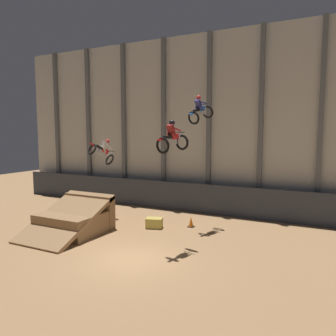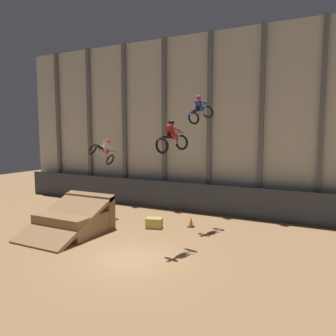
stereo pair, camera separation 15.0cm
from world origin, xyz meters
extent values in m
plane|color=#9E754C|center=(0.00, 0.00, 0.00)|extent=(60.00, 60.00, 0.00)
cube|color=beige|center=(0.00, 9.89, 5.93)|extent=(32.00, 0.12, 11.86)
cube|color=slate|center=(-13.51, 9.69, 5.93)|extent=(0.28, 0.28, 11.86)
cube|color=slate|center=(-10.13, 9.69, 5.93)|extent=(0.28, 0.28, 11.86)
cube|color=slate|center=(-6.76, 9.69, 5.93)|extent=(0.28, 0.28, 11.86)
cube|color=slate|center=(-3.38, 9.69, 5.93)|extent=(0.28, 0.28, 11.86)
cube|color=slate|center=(0.00, 9.69, 5.93)|extent=(0.28, 0.28, 11.86)
cube|color=slate|center=(3.38, 9.69, 5.93)|extent=(0.28, 0.28, 11.86)
cube|color=slate|center=(6.76, 9.69, 5.93)|extent=(0.28, 0.28, 11.86)
cube|color=#383D47|center=(0.00, 8.93, 0.97)|extent=(31.36, 0.20, 1.94)
cube|color=#966F48|center=(-4.79, 1.93, 0.55)|extent=(3.13, 3.00, 1.10)
cube|color=olive|center=(-4.79, 3.18, 0.91)|extent=(3.19, 0.50, 1.83)
cube|color=#9E754C|center=(-4.79, 1.29, 0.91)|extent=(3.19, 4.37, 2.01)
torus|color=black|center=(-5.03, 5.48, 3.63)|extent=(0.84, 0.68, 0.69)
torus|color=black|center=(-5.44, 4.34, 4.32)|extent=(0.84, 0.68, 0.69)
cube|color=#B7B7BC|center=(-5.23, 4.93, 4.10)|extent=(0.37, 0.62, 0.50)
cube|color=red|center=(-5.15, 5.16, 4.19)|extent=(0.36, 0.54, 0.43)
cube|color=black|center=(-5.26, 4.84, 4.41)|extent=(0.34, 0.57, 0.38)
cube|color=red|center=(-5.43, 4.38, 4.59)|extent=(0.25, 0.37, 0.23)
cylinder|color=#B7B7BC|center=(-5.04, 5.45, 3.93)|extent=(0.21, 0.46, 0.39)
cylinder|color=black|center=(-5.01, 5.53, 4.16)|extent=(0.66, 0.15, 0.04)
cube|color=silver|center=(-5.16, 5.13, 4.55)|extent=(0.36, 0.35, 0.53)
sphere|color=red|center=(-5.07, 5.36, 4.78)|extent=(0.36, 0.42, 0.35)
cylinder|color=silver|center=(-5.29, 5.10, 4.30)|extent=(0.20, 0.30, 0.43)
cylinder|color=silver|center=(-5.07, 5.02, 4.30)|extent=(0.20, 0.30, 0.43)
cylinder|color=silver|center=(-5.23, 5.39, 4.45)|extent=(0.21, 0.40, 0.45)
cylinder|color=silver|center=(-4.93, 5.28, 4.45)|extent=(0.21, 0.40, 0.45)
torus|color=black|center=(0.99, 6.64, 6.47)|extent=(0.78, 0.47, 0.73)
torus|color=black|center=(0.66, 5.33, 6.10)|extent=(0.78, 0.47, 0.73)
cube|color=#B7B7BC|center=(0.80, 5.90, 6.39)|extent=(0.31, 0.60, 0.41)
cube|color=blue|center=(0.83, 6.01, 6.63)|extent=(0.31, 0.52, 0.35)
cube|color=black|center=(0.74, 5.63, 6.54)|extent=(0.29, 0.59, 0.27)
cube|color=blue|center=(0.62, 5.17, 6.32)|extent=(0.22, 0.39, 0.15)
cylinder|color=#B7B7BC|center=(0.93, 6.41, 6.66)|extent=(0.08, 0.13, 0.55)
cylinder|color=black|center=(0.90, 6.31, 6.88)|extent=(0.59, 0.36, 0.04)
cube|color=navy|center=(0.76, 5.75, 6.86)|extent=(0.37, 0.48, 0.52)
sphere|color=red|center=(0.77, 5.76, 7.20)|extent=(0.33, 0.37, 0.32)
cylinder|color=navy|center=(0.68, 5.90, 6.63)|extent=(0.21, 0.45, 0.24)
cylinder|color=navy|center=(0.91, 5.84, 6.63)|extent=(0.21, 0.45, 0.24)
cylinder|color=navy|center=(0.66, 6.00, 6.95)|extent=(0.20, 0.53, 0.12)
cylinder|color=navy|center=(0.97, 5.93, 6.95)|extent=(0.20, 0.53, 0.12)
torus|color=black|center=(1.12, 2.77, 4.86)|extent=(0.75, 0.32, 0.74)
torus|color=black|center=(0.81, 1.41, 4.76)|extent=(0.75, 0.32, 0.74)
cube|color=#B7B7BC|center=(0.95, 2.03, 4.93)|extent=(0.30, 0.57, 0.32)
cube|color=red|center=(0.99, 2.18, 5.14)|extent=(0.30, 0.49, 0.27)
cube|color=black|center=(0.90, 1.79, 5.13)|extent=(0.28, 0.59, 0.16)
cube|color=red|center=(0.78, 1.29, 5.01)|extent=(0.22, 0.39, 0.09)
cylinder|color=#B7B7BC|center=(1.08, 2.57, 5.09)|extent=(0.10, 0.23, 0.54)
cylinder|color=black|center=(1.06, 2.52, 5.33)|extent=(0.64, 0.23, 0.04)
cube|color=maroon|center=(0.94, 1.96, 5.42)|extent=(0.35, 0.41, 0.53)
sphere|color=black|center=(0.95, 2.04, 5.75)|extent=(0.32, 0.33, 0.28)
cylinder|color=maroon|center=(0.84, 2.07, 5.17)|extent=(0.20, 0.43, 0.31)
cylinder|color=maroon|center=(1.07, 2.01, 5.17)|extent=(0.20, 0.43, 0.31)
cylinder|color=maroon|center=(0.83, 2.23, 5.46)|extent=(0.19, 0.53, 0.22)
cylinder|color=maroon|center=(1.15, 2.16, 5.46)|extent=(0.19, 0.53, 0.22)
cube|color=black|center=(0.45, 5.59, 0.01)|extent=(0.36, 0.36, 0.03)
cone|color=orange|center=(0.45, 5.59, 0.31)|extent=(0.28, 0.28, 0.55)
cube|color=#CCB751|center=(-1.33, 4.49, 0.28)|extent=(1.04, 0.84, 0.56)
cube|color=#996623|center=(-1.33, 4.49, 0.28)|extent=(0.88, 0.31, 0.57)
camera|label=1|loc=(7.29, -11.16, 5.32)|focal=35.00mm
camera|label=2|loc=(7.42, -11.10, 5.32)|focal=35.00mm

